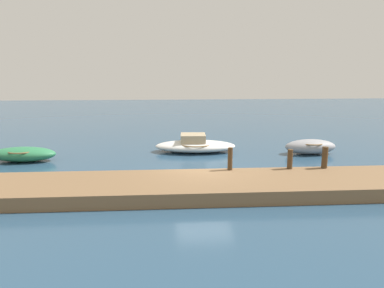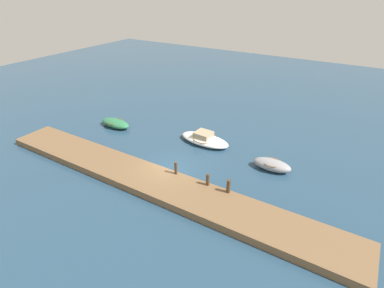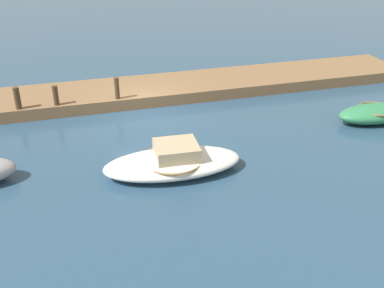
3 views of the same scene
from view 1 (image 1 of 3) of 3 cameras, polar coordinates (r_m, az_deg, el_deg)
name	(u,v)px [view 1 (image 1 of 3)]	position (r m, az deg, el deg)	size (l,w,h in m)	color
ground_plane	(204,177)	(16.34, 1.88, -5.10)	(84.00, 84.00, 0.00)	navy
dock_platform	(210,186)	(14.26, 2.77, -6.50)	(27.36, 3.17, 0.52)	brown
dinghy_grey	(310,147)	(21.63, 17.74, -0.37)	(2.87, 1.39, 0.82)	#939399
rowboat_green	(23,154)	(20.85, -24.55, -1.42)	(3.35, 1.56, 0.74)	#2D7A4C
motorboat_white	(195,145)	(21.17, 0.48, -0.17)	(4.68, 2.30, 1.02)	white
mooring_post_west	(230,159)	(15.47, 5.88, -2.28)	(0.20, 0.20, 0.95)	#47331E
mooring_post_mid_west	(290,159)	(16.12, 14.84, -2.26)	(0.22, 0.22, 0.84)	#47331E
mooring_post_mid_east	(325,158)	(16.66, 19.75, -1.97)	(0.25, 0.25, 0.92)	#47331E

